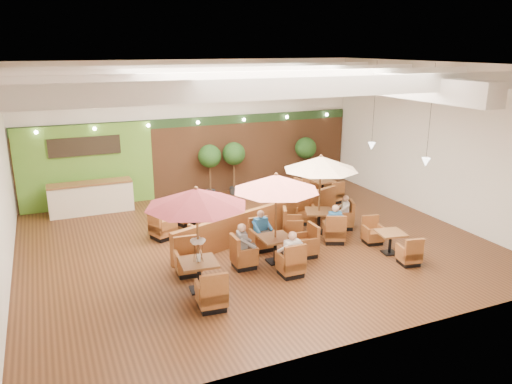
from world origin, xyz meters
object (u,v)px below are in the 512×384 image
booth_divider (265,221)px  diner_0 (291,249)px  service_counter (91,198)px  topiary_0 (210,158)px  table_2 (320,180)px  table_5 (317,189)px  table_0 (197,213)px  topiary_1 (234,156)px  diner_4 (344,208)px  diner_1 (262,226)px  table_3 (194,221)px  table_1 (276,202)px  table_4 (390,243)px  diner_2 (244,242)px  diner_3 (335,220)px  topiary_2 (306,150)px

booth_divider → diner_0: diner_0 is taller
service_counter → topiary_0: topiary_0 is taller
table_2 → table_5: (1.98, 3.54, -1.48)m
table_0 → topiary_0: table_0 is taller
topiary_0 → topiary_1: size_ratio=0.99×
diner_4 → booth_divider: bearing=102.7°
topiary_1 → diner_1: (-1.38, -5.94, -0.89)m
table_3 → topiary_1: bearing=31.1°
diner_0 → table_3: bearing=103.2°
table_0 → diner_0: 2.86m
table_0 → table_1: (2.53, 0.81, -0.28)m
topiary_1 → diner_4: (1.94, -5.34, -0.91)m
topiary_1 → table_2: bearing=-79.7°
table_1 → table_2: bearing=34.2°
topiary_1 → diner_0: 8.06m
diner_4 → service_counter: bearing=79.1°
service_counter → table_4: 10.86m
table_0 → diner_2: bearing=32.5°
diner_0 → topiary_1: bearing=72.7°
table_1 → diner_3: (2.35, 0.60, -1.05)m
booth_divider → table_1: (-0.59, -2.06, 1.31)m
service_counter → topiary_0: 4.84m
booth_divider → topiary_2: topiary_2 is taller
topiary_2 → diner_2: topiary_2 is taller
service_counter → diner_3: diner_3 is taller
topiary_0 → topiary_2: 4.42m
topiary_2 → diner_0: bearing=-121.1°
table_2 → topiary_1: table_2 is taller
table_1 → diner_0: size_ratio=3.20×
topiary_2 → diner_3: bearing=-110.8°
table_4 → diner_2: bearing=179.5°
diner_1 → table_3: bearing=-63.1°
topiary_1 → topiary_2: size_ratio=1.01×
diner_0 → diner_2: bearing=127.7°
topiary_0 → table_1: bearing=-92.8°
service_counter → table_0: (1.86, -7.53, 1.51)m
diner_0 → service_counter: bearing=112.4°
table_4 → diner_4: size_ratio=3.30×
table_2 → topiary_0: 5.71m
booth_divider → diner_2: (-1.56, -2.06, 0.28)m
diner_0 → table_4: bearing=-4.6°
topiary_0 → service_counter: bearing=-177.6°
table_0 → table_4: size_ratio=1.17×
table_0 → table_5: size_ratio=1.14×
table_2 → table_0: bearing=-131.2°
table_2 → diner_1: (-2.35, -0.60, -1.06)m
table_3 → table_1: bearing=-85.5°
booth_divider → table_5: 4.83m
service_counter → booth_divider: 6.82m
table_5 → diner_3: bearing=-120.4°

